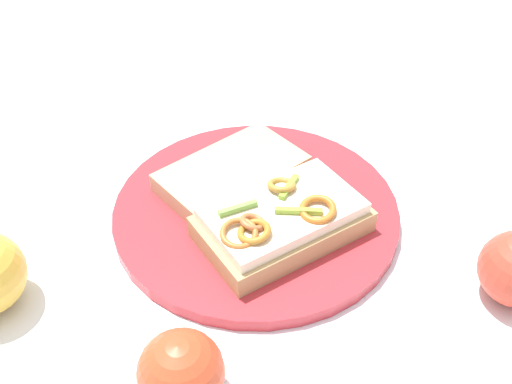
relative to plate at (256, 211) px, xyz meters
The scene contains 5 objects.
ground_plane 0.01m from the plate, ahead, with size 2.00×2.00×0.00m, color white.
plate is the anchor object (origin of this frame).
sandwich 0.06m from the plate, 152.81° to the right, with size 0.17×0.20×0.05m.
bread_slice_side 0.05m from the plate, 28.39° to the left, with size 0.16×0.09×0.02m, color tan.
apple_1 0.23m from the plate, 160.50° to the left, with size 0.07×0.07×0.07m, color #CE4424.
Camera 1 is at (-0.48, 0.04, 0.45)m, focal length 41.28 mm.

